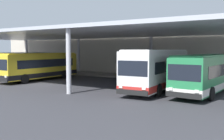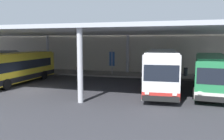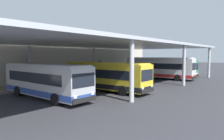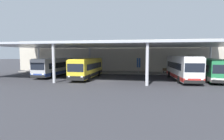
{
  "view_description": "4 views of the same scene",
  "coord_description": "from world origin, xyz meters",
  "px_view_note": "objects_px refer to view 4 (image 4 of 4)",
  "views": [
    {
      "loc": [
        20.36,
        -18.19,
        3.59
      ],
      "look_at": [
        7.18,
        2.4,
        1.65
      ],
      "focal_mm": 41.64,
      "sensor_mm": 36.0,
      "label": 1
    },
    {
      "loc": [
        12.71,
        -17.27,
        4.28
      ],
      "look_at": [
        6.68,
        3.88,
        1.61
      ],
      "focal_mm": 36.76,
      "sensor_mm": 36.0,
      "label": 2
    },
    {
      "loc": [
        -20.99,
        -12.22,
        3.99
      ],
      "look_at": [
        0.15,
        4.68,
        2.06
      ],
      "focal_mm": 33.74,
      "sensor_mm": 36.0,
      "label": 3
    },
    {
      "loc": [
        5.91,
        -24.9,
        3.9
      ],
      "look_at": [
        0.95,
        2.14,
        1.45
      ],
      "focal_mm": 28.97,
      "sensor_mm": 36.0,
      "label": 4
    }
  ],
  "objects_px": {
    "bus_far_bay": "(211,69)",
    "trash_bin": "(186,71)",
    "bus_nearest_bay": "(55,67)",
    "banner_sign": "(139,64)",
    "bench_waiting": "(167,70)",
    "bus_middle_bay": "(182,68)",
    "bus_second_bay": "(87,68)"
  },
  "relations": [
    {
      "from": "bus_middle_bay",
      "to": "trash_bin",
      "type": "distance_m",
      "value": 9.01
    },
    {
      "from": "bench_waiting",
      "to": "bus_far_bay",
      "type": "bearing_deg",
      "value": -56.01
    },
    {
      "from": "trash_bin",
      "to": "bench_waiting",
      "type": "bearing_deg",
      "value": -174.68
    },
    {
      "from": "bus_second_bay",
      "to": "banner_sign",
      "type": "relative_size",
      "value": 3.3
    },
    {
      "from": "bus_second_bay",
      "to": "bus_far_bay",
      "type": "relative_size",
      "value": 0.99
    },
    {
      "from": "bus_far_bay",
      "to": "bus_middle_bay",
      "type": "bearing_deg",
      "value": -174.03
    },
    {
      "from": "banner_sign",
      "to": "bus_nearest_bay",
      "type": "bearing_deg",
      "value": -156.39
    },
    {
      "from": "bench_waiting",
      "to": "trash_bin",
      "type": "bearing_deg",
      "value": 5.32
    },
    {
      "from": "trash_bin",
      "to": "bus_far_bay",
      "type": "bearing_deg",
      "value": -77.77
    },
    {
      "from": "bus_nearest_bay",
      "to": "bus_middle_bay",
      "type": "relative_size",
      "value": 0.92
    },
    {
      "from": "bus_nearest_bay",
      "to": "bus_second_bay",
      "type": "bearing_deg",
      "value": -15.14
    },
    {
      "from": "bus_second_bay",
      "to": "bus_middle_bay",
      "type": "height_order",
      "value": "bus_middle_bay"
    },
    {
      "from": "bus_nearest_bay",
      "to": "bus_far_bay",
      "type": "xyz_separation_m",
      "value": [
        25.3,
        -0.67,
        0.0
      ]
    },
    {
      "from": "bus_nearest_bay",
      "to": "banner_sign",
      "type": "distance_m",
      "value": 15.75
    },
    {
      "from": "bus_far_bay",
      "to": "bench_waiting",
      "type": "height_order",
      "value": "bus_far_bay"
    },
    {
      "from": "bus_nearest_bay",
      "to": "bus_middle_bay",
      "type": "xyz_separation_m",
      "value": [
        21.15,
        -1.1,
        0.19
      ]
    },
    {
      "from": "trash_bin",
      "to": "bus_nearest_bay",
      "type": "bearing_deg",
      "value": -162.3
    },
    {
      "from": "banner_sign",
      "to": "trash_bin",
      "type": "bearing_deg",
      "value": 7.54
    },
    {
      "from": "bus_nearest_bay",
      "to": "bench_waiting",
      "type": "relative_size",
      "value": 5.87
    },
    {
      "from": "bus_second_bay",
      "to": "bus_middle_bay",
      "type": "bearing_deg",
      "value": 2.58
    },
    {
      "from": "banner_sign",
      "to": "bus_second_bay",
      "type": "bearing_deg",
      "value": -134.43
    },
    {
      "from": "bus_far_bay",
      "to": "trash_bin",
      "type": "height_order",
      "value": "bus_far_bay"
    },
    {
      "from": "bus_nearest_bay",
      "to": "banner_sign",
      "type": "xyz_separation_m",
      "value": [
        14.43,
        6.31,
        0.32
      ]
    },
    {
      "from": "bus_nearest_bay",
      "to": "bus_far_bay",
      "type": "height_order",
      "value": "same"
    },
    {
      "from": "bus_nearest_bay",
      "to": "bus_second_bay",
      "type": "distance_m",
      "value": 6.75
    },
    {
      "from": "bus_far_bay",
      "to": "trash_bin",
      "type": "xyz_separation_m",
      "value": [
        -1.77,
        8.18,
        -0.98
      ]
    },
    {
      "from": "banner_sign",
      "to": "bus_far_bay",
      "type": "bearing_deg",
      "value": -32.68
    },
    {
      "from": "bus_middle_bay",
      "to": "trash_bin",
      "type": "bearing_deg",
      "value": 74.53
    },
    {
      "from": "bench_waiting",
      "to": "trash_bin",
      "type": "relative_size",
      "value": 1.84
    },
    {
      "from": "bus_far_bay",
      "to": "trash_bin",
      "type": "distance_m",
      "value": 8.43
    },
    {
      "from": "banner_sign",
      "to": "bus_middle_bay",
      "type": "bearing_deg",
      "value": -47.81
    },
    {
      "from": "trash_bin",
      "to": "banner_sign",
      "type": "xyz_separation_m",
      "value": [
        -9.1,
        -1.2,
        1.3
      ]
    }
  ]
}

